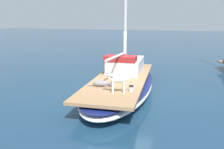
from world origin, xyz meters
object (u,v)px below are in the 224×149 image
sailboat_main (121,85)px  dog_white (117,80)px  deck_winch (131,89)px  dog_grey (102,83)px

sailboat_main → dog_white: (0.56, -2.02, 0.75)m
sailboat_main → dog_white: bearing=-74.6°
sailboat_main → deck_winch: (0.95, -1.71, 0.42)m
dog_grey → deck_winch: (1.16, -0.24, -0.01)m
dog_white → sailboat_main: bearing=105.4°
dog_grey → deck_winch: size_ratio=4.49×
sailboat_main → deck_winch: deck_winch is taller
sailboat_main → dog_grey: dog_grey is taller
dog_white → dog_grey: size_ratio=0.94×
dog_grey → deck_winch: 1.18m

